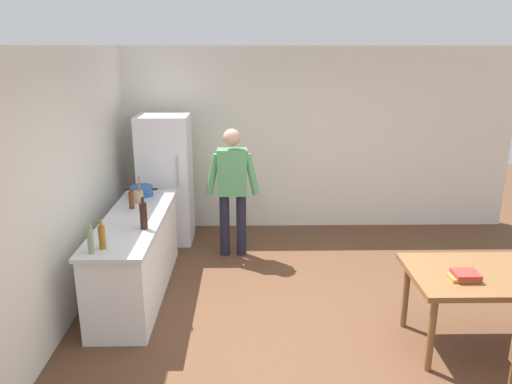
# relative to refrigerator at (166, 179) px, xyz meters

# --- Properties ---
(ground_plane) EXTENTS (14.00, 14.00, 0.00)m
(ground_plane) POSITION_rel_refrigerator_xyz_m (1.90, -2.40, -0.90)
(ground_plane) COLOR brown
(wall_back) EXTENTS (6.40, 0.12, 2.70)m
(wall_back) POSITION_rel_refrigerator_xyz_m (1.90, 0.60, 0.45)
(wall_back) COLOR silver
(wall_back) RESTS_ON ground_plane
(wall_left) EXTENTS (0.12, 5.60, 2.70)m
(wall_left) POSITION_rel_refrigerator_xyz_m (-0.70, -2.20, 0.45)
(wall_left) COLOR silver
(wall_left) RESTS_ON ground_plane
(kitchen_counter) EXTENTS (0.64, 2.20, 0.90)m
(kitchen_counter) POSITION_rel_refrigerator_xyz_m (-0.10, -1.60, -0.45)
(kitchen_counter) COLOR white
(kitchen_counter) RESTS_ON ground_plane
(refrigerator) EXTENTS (0.70, 0.67, 1.80)m
(refrigerator) POSITION_rel_refrigerator_xyz_m (0.00, 0.00, 0.00)
(refrigerator) COLOR white
(refrigerator) RESTS_ON ground_plane
(person) EXTENTS (0.70, 0.22, 1.70)m
(person) POSITION_rel_refrigerator_xyz_m (0.95, -0.55, 0.08)
(person) COLOR #1E1E2D
(person) RESTS_ON ground_plane
(dining_table) EXTENTS (1.40, 0.90, 0.75)m
(dining_table) POSITION_rel_refrigerator_xyz_m (3.30, -2.70, -0.23)
(dining_table) COLOR brown
(dining_table) RESTS_ON ground_plane
(cooking_pot) EXTENTS (0.40, 0.28, 0.12)m
(cooking_pot) POSITION_rel_refrigerator_xyz_m (-0.18, -0.77, 0.06)
(cooking_pot) COLOR #285193
(cooking_pot) RESTS_ON kitchen_counter
(utensil_jar) EXTENTS (0.11, 0.11, 0.32)m
(utensil_jar) POSITION_rel_refrigerator_xyz_m (-0.15, -1.05, 0.08)
(utensil_jar) COLOR tan
(utensil_jar) RESTS_ON kitchen_counter
(bottle_beer_brown) EXTENTS (0.06, 0.06, 0.26)m
(bottle_beer_brown) POSITION_rel_refrigerator_xyz_m (-0.18, -1.29, 0.11)
(bottle_beer_brown) COLOR #5B3314
(bottle_beer_brown) RESTS_ON kitchen_counter
(bottle_vinegar_tall) EXTENTS (0.06, 0.06, 0.32)m
(bottle_vinegar_tall) POSITION_rel_refrigerator_xyz_m (-0.26, -2.55, 0.14)
(bottle_vinegar_tall) COLOR gray
(bottle_vinegar_tall) RESTS_ON kitchen_counter
(bottle_wine_dark) EXTENTS (0.08, 0.08, 0.34)m
(bottle_wine_dark) POSITION_rel_refrigerator_xyz_m (0.09, -1.94, 0.15)
(bottle_wine_dark) COLOR black
(bottle_wine_dark) RESTS_ON kitchen_counter
(bottle_oil_amber) EXTENTS (0.06, 0.06, 0.28)m
(bottle_oil_amber) POSITION_rel_refrigerator_xyz_m (-0.19, -2.45, 0.12)
(bottle_oil_amber) COLOR #996619
(bottle_oil_amber) RESTS_ON kitchen_counter
(book_stack) EXTENTS (0.24, 0.19, 0.07)m
(book_stack) POSITION_rel_refrigerator_xyz_m (3.02, -2.83, -0.11)
(book_stack) COLOR orange
(book_stack) RESTS_ON dining_table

